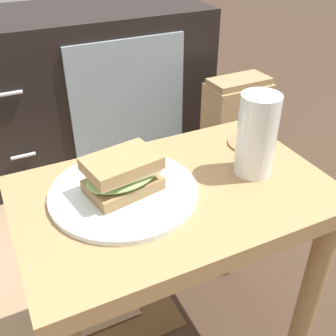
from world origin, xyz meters
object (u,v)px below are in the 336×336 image
at_px(plate, 124,192).
at_px(coaster, 251,143).
at_px(beer_glass, 256,137).
at_px(tv_cabinet, 79,89).
at_px(sandwich_front, 122,174).
at_px(paper_bag, 234,131).

relative_size(plate, coaster, 2.71).
height_order(plate, beer_glass, beer_glass).
bearing_deg(plate, beer_glass, -8.66).
height_order(tv_cabinet, coaster, tv_cabinet).
bearing_deg(plate, coaster, 9.16).
height_order(plate, sandwich_front, sandwich_front).
xyz_separation_m(beer_glass, paper_bag, (0.36, 0.55, -0.34)).
bearing_deg(plate, sandwich_front, 14.04).
xyz_separation_m(sandwich_front, beer_glass, (0.25, -0.04, 0.03)).
bearing_deg(beer_glass, coaster, 55.83).
bearing_deg(beer_glass, tv_cabinet, 95.44).
relative_size(coaster, paper_bag, 0.24).
bearing_deg(beer_glass, plate, 171.34).
relative_size(sandwich_front, beer_glass, 0.94).
bearing_deg(tv_cabinet, coaster, -80.24).
bearing_deg(coaster, tv_cabinet, 99.76).
relative_size(plate, beer_glass, 1.68).
xyz_separation_m(tv_cabinet, paper_bag, (0.45, -0.41, -0.09)).
height_order(coaster, paper_bag, coaster).
relative_size(beer_glass, coaster, 1.62).
bearing_deg(sandwich_front, coaster, 9.16).
distance_m(tv_cabinet, plate, 0.95).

